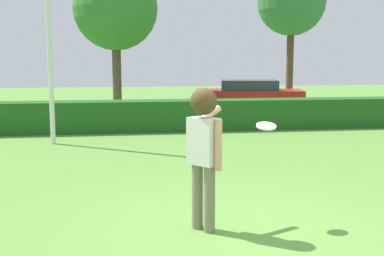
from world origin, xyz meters
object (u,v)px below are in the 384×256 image
(person, at_px, (204,141))
(willow_tree, at_px, (115,9))
(frisbee, at_px, (266,126))
(oak_tree, at_px, (292,2))
(lamppost, at_px, (48,23))
(parked_car_red, at_px, (249,94))

(person, distance_m, willow_tree, 14.61)
(frisbee, height_order, oak_tree, oak_tree)
(lamppost, xyz_separation_m, willow_tree, (1.54, 7.66, 1.09))
(lamppost, xyz_separation_m, oak_tree, (9.50, 9.73, 1.69))
(oak_tree, bearing_deg, willow_tree, -165.42)
(oak_tree, bearing_deg, lamppost, -134.33)
(lamppost, bearing_deg, parked_car_red, 44.32)
(willow_tree, bearing_deg, parked_car_red, -11.70)
(person, height_order, lamppost, lamppost)
(frisbee, relative_size, willow_tree, 0.04)
(frisbee, height_order, willow_tree, willow_tree)
(person, bearing_deg, parked_car_red, 73.01)
(person, bearing_deg, frisbee, 12.79)
(lamppost, bearing_deg, willow_tree, 78.65)
(frisbee, distance_m, willow_tree, 14.49)
(parked_car_red, relative_size, willow_tree, 0.77)
(person, bearing_deg, willow_tree, 94.70)
(lamppost, relative_size, oak_tree, 0.85)
(frisbee, height_order, parked_car_red, frisbee)
(person, height_order, oak_tree, oak_tree)
(willow_tree, relative_size, oak_tree, 0.92)
(person, relative_size, frisbee, 6.92)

